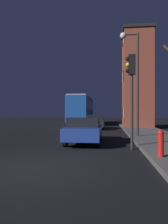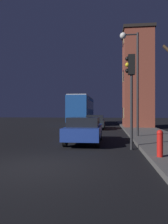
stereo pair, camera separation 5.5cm
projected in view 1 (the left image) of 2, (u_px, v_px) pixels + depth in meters
name	position (u px, v px, depth m)	size (l,w,h in m)	color
ground_plane	(36.00, 166.00, 6.72)	(120.00, 120.00, 0.00)	black
brick_building	(137.00, 78.00, 23.11)	(3.13, 4.04, 10.11)	brown
streetlamp	(133.00, 66.00, 13.73)	(1.17, 0.40, 6.54)	#28282B
traffic_light	(131.00, 81.00, 9.76)	(0.43, 0.24, 4.25)	#28282B
bus	(81.00, 108.00, 30.28)	(2.45, 11.29, 3.78)	#194793
car_near_lane	(85.00, 129.00, 11.83)	(1.76, 4.51, 1.40)	navy
car_mid_lane	(95.00, 122.00, 21.71)	(1.79, 4.24, 1.40)	black
fire_hydrant	(161.00, 143.00, 7.30)	(0.21, 0.21, 0.91)	red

